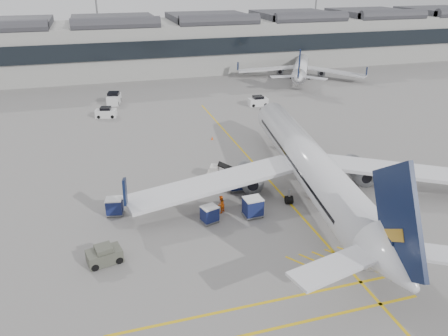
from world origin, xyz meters
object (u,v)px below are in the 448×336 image
object	(u,v)px
baggage_cart_a	(236,182)
ramp_agent_b	(221,204)
pushback_tug	(104,255)
ramp_agent_a	(227,183)
belt_loader	(223,174)
airliner_main	(310,165)

from	to	relation	value
baggage_cart_a	ramp_agent_b	bearing A→B (deg)	-123.32
baggage_cart_a	pushback_tug	bearing A→B (deg)	-145.35
ramp_agent_b	ramp_agent_a	bearing A→B (deg)	-152.61
baggage_cart_a	pushback_tug	size ratio (longest dim) A/B	0.61
belt_loader	airliner_main	bearing A→B (deg)	-14.02
airliner_main	pushback_tug	world-z (taller)	airliner_main
ramp_agent_a	pushback_tug	bearing A→B (deg)	-165.09
airliner_main	baggage_cart_a	world-z (taller)	airliner_main
baggage_cart_a	pushback_tug	xyz separation A→B (m)	(-14.16, -9.16, -0.31)
ramp_agent_b	belt_loader	bearing A→B (deg)	-147.13
ramp_agent_a	pushback_tug	xyz separation A→B (m)	(-13.15, -9.34, -0.22)
belt_loader	pushback_tug	world-z (taller)	belt_loader
ramp_agent_a	pushback_tug	distance (m)	16.13
ramp_agent_a	pushback_tug	world-z (taller)	ramp_agent_a
airliner_main	belt_loader	bearing A→B (deg)	150.16
ramp_agent_b	pushback_tug	xyz separation A→B (m)	(-11.24, -5.00, -0.22)
ramp_agent_a	ramp_agent_b	xyz separation A→B (m)	(-1.91, -4.35, 0.00)
pushback_tug	ramp_agent_a	bearing A→B (deg)	23.39
belt_loader	baggage_cart_a	xyz separation A→B (m)	(0.53, -3.11, 0.42)
belt_loader	pushback_tug	xyz separation A→B (m)	(-13.64, -12.27, 0.11)
belt_loader	ramp_agent_a	size ratio (longest dim) A/B	2.68
airliner_main	ramp_agent_a	distance (m)	8.99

